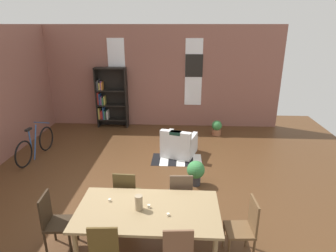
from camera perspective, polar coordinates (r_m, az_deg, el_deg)
name	(u,v)px	position (r m, az deg, el deg)	size (l,w,h in m)	color
ground_plane	(136,195)	(6.05, -6.34, -13.51)	(11.35, 11.35, 0.00)	#50321B
back_wall_brick	(155,77)	(9.61, -2.52, 9.66)	(8.12, 0.12, 3.29)	#8F5A4E
window_pane_0	(117,72)	(9.71, -10.04, 10.47)	(0.55, 0.02, 2.14)	white
window_pane_1	(194,73)	(9.48, 5.07, 10.47)	(0.55, 0.02, 2.14)	white
dining_table	(148,214)	(4.39, -3.99, -16.91)	(2.07, 1.09, 0.76)	#937A54
vase_on_table	(139,203)	(4.30, -5.80, -14.84)	(0.11, 0.11, 0.23)	#998466
tealight_candle_0	(110,200)	(4.58, -11.48, -14.18)	(0.04, 0.04, 0.04)	silver
tealight_candle_1	(168,215)	(4.21, 0.02, -17.12)	(0.04, 0.04, 0.04)	silver
tealight_candle_2	(149,206)	(4.37, -3.82, -15.55)	(0.04, 0.04, 0.05)	silver
dining_chair_far_left	(127,193)	(5.18, -8.21, -13.07)	(0.42, 0.42, 0.95)	#4C3D20
dining_chair_far_right	(181,195)	(5.10, 2.52, -13.49)	(0.42, 0.42, 0.95)	brown
dining_chair_head_right	(245,226)	(4.57, 14.94, -18.66)	(0.43, 0.43, 0.95)	brown
dining_chair_head_left	(55,220)	(4.85, -21.52, -16.99)	(0.43, 0.43, 0.95)	#2F2216
bookshelf_tall	(110,98)	(9.76, -11.50, 5.38)	(1.02, 0.33, 1.99)	black
armchair_white	(179,145)	(7.63, 2.15, -3.72)	(1.00, 1.00, 0.75)	silver
bicycle_second	(36,145)	(8.19, -24.73, -3.48)	(0.44, 1.68, 0.88)	black
potted_plant_by_shelf	(217,128)	(9.11, 9.62, -0.31)	(0.31, 0.31, 0.47)	#9E6042
potted_plant_corner	(196,171)	(6.25, 5.51, -8.90)	(0.38, 0.38, 0.55)	#333338
striped_rug	(177,160)	(7.44, 1.72, -6.68)	(1.27, 0.72, 0.01)	black
framed_picture	(194,66)	(9.44, 5.17, 11.81)	(0.56, 0.03, 0.72)	black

